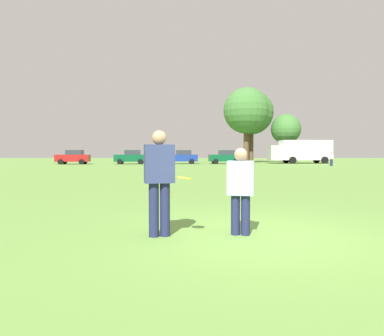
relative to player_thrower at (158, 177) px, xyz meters
name	(u,v)px	position (x,y,z in m)	size (l,w,h in m)	color
ground_plane	(258,236)	(1.75, 0.06, -1.04)	(195.13, 195.13, 0.00)	#608C3D
player_thrower	(158,177)	(0.00, 0.00, 0.00)	(0.56, 0.40, 1.85)	#1E234C
player_defender	(240,187)	(1.43, 0.11, -0.18)	(0.51, 0.36, 1.54)	#1E234C
frisbee	(184,178)	(0.44, -0.11, -0.02)	(0.27, 0.27, 0.08)	yellow
traffic_cone	(166,186)	(-0.37, 7.06, -0.81)	(0.32, 0.32, 0.48)	#D8590C
parked_car_near_left	(72,157)	(-14.74, 40.78, -0.12)	(4.32, 2.45, 1.82)	maroon
parked_car_mid_left	(130,157)	(-7.34, 41.19, -0.12)	(4.32, 2.45, 1.82)	#0C4C2D
parked_car_center	(181,157)	(-0.76, 42.32, -0.12)	(4.32, 2.45, 1.82)	navy
parked_car_mid_right	(224,157)	(4.97, 42.43, -0.12)	(4.32, 2.45, 1.82)	#0C4C2D
box_truck	(300,151)	(15.54, 44.09, 0.71)	(8.65, 3.40, 3.18)	white
bystander_sideline_watcher	(330,158)	(16.02, 34.16, -0.18)	(0.48, 0.43, 1.53)	#1E234C
tree_west_oak	(245,111)	(8.76, 48.97, 6.71)	(6.94, 6.94, 11.27)	brown
tree_west_maple	(250,113)	(9.66, 50.22, 6.60)	(6.84, 6.84, 11.11)	brown
tree_center_elm	(285,129)	(14.78, 49.19, 3.99)	(4.50, 4.50, 7.31)	brown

